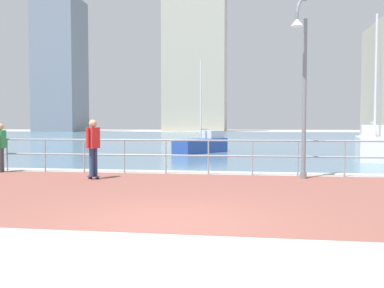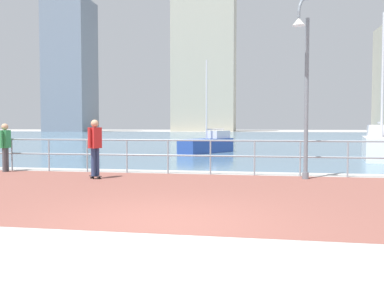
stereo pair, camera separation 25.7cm
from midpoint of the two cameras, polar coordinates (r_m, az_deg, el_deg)
name	(u,v)px [view 2 (the right image)]	position (r m, az deg, el deg)	size (l,w,h in m)	color
ground	(244,139)	(46.20, 7.73, 0.68)	(220.00, 220.00, 0.00)	#ADAAA5
brick_paving	(193,193)	(9.27, 0.90, -7.07)	(28.00, 7.05, 0.01)	brown
harbor_water	(247,137)	(57.60, 8.06, 1.07)	(180.00, 88.00, 0.00)	slate
waterfront_railing	(210,150)	(12.66, 3.26, -0.94)	(25.25, 0.06, 1.13)	#8C99A3
lamppost	(304,79)	(11.98, 16.51, 9.02)	(0.57, 0.74, 5.28)	slate
skateboarder	(95,143)	(11.92, -13.26, 0.10)	(0.41, 0.55, 1.75)	black
bystander	(5,143)	(14.81, -24.96, 0.08)	(0.28, 0.56, 1.65)	#4C4C51
sailboat_blue	(381,145)	(20.67, 25.97, -0.17)	(2.47, 5.04, 6.80)	white
sailboat_red	(208,144)	(23.00, 2.63, 0.02)	(2.97, 3.88, 5.36)	#284799
tower_slate	(205,52)	(114.04, 1.92, 13.21)	(17.07, 13.03, 46.62)	#B2AD99
tower_steel	(70,66)	(116.69, -17.14, 10.76)	(11.83, 11.20, 38.20)	slate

